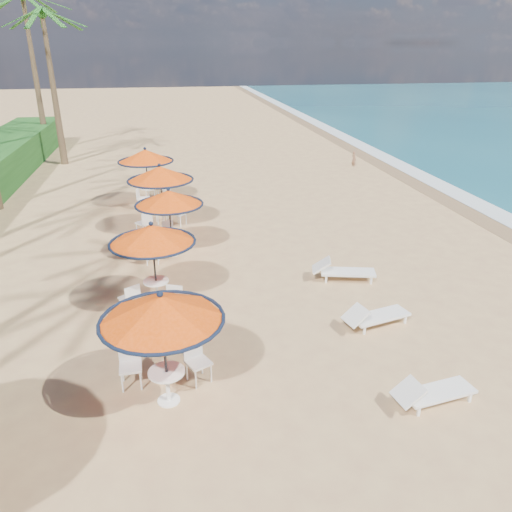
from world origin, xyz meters
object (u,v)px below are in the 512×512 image
Objects in this scene: station_1 at (152,243)px; station_2 at (168,204)px; lounger_near at (431,392)px; station_3 at (160,182)px; lounger_mid at (374,316)px; station_0 at (162,317)px; lounger_far at (342,270)px; station_4 at (147,163)px.

station_1 is 1.01× the size of station_2.
station_2 is 1.32× the size of lounger_near.
lounger_mid is at bearing -58.01° from station_3.
station_0 reaches higher than lounger_far.
lounger_far is at bearing -30.25° from station_2.
station_3 reaches higher than station_1.
lounger_far is at bearing 79.32° from lounger_near.
lounger_mid is 2.79m from lounger_far.
lounger_near is (5.79, -15.14, -1.59)m from station_4.
station_3 is at bearing 87.67° from station_1.
station_4 reaches higher than station_1.
station_0 reaches higher than station_2.
station_3 reaches higher than station_2.
lounger_near is at bearing -60.65° from station_2.
station_1 is 3.60m from station_2.
station_0 is 1.05× the size of station_2.
station_0 is at bearing -87.73° from station_4.
station_3 is (-0.23, 2.66, 0.09)m from station_2.
station_0 is 0.96× the size of station_3.
station_4 is (-0.58, 3.63, -0.04)m from station_3.
station_0 is at bearing 158.85° from lounger_near.
lounger_far is at bearing -57.35° from station_4.
station_1 is at bearing -88.08° from station_4.
station_2 is at bearing -85.05° from station_3.
lounger_near is 5.86m from lounger_far.
lounger_mid reaches higher than lounger_near.
station_1 is at bearing 93.10° from station_0.
station_4 is (-0.33, 9.85, 0.02)m from station_1.
station_1 reaches higher than lounger_far.
station_0 is 1.32× the size of lounger_mid.
lounger_far reaches higher than lounger_mid.
lounger_near is at bearing -69.06° from station_4.
station_2 is (0.26, 7.75, -0.10)m from station_0.
station_2 is 10.27m from lounger_near.
station_2 is at bearing -82.63° from station_4.
station_0 is 7.75m from station_2.
lounger_far is (5.13, -2.99, -1.51)m from station_2.
lounger_near is at bearing -11.96° from station_0.
station_1 is 6.23m from station_3.
station_3 is 1.02× the size of station_4.
lounger_near is 0.91× the size of lounger_far.
lounger_far is at bearing -46.50° from station_3.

